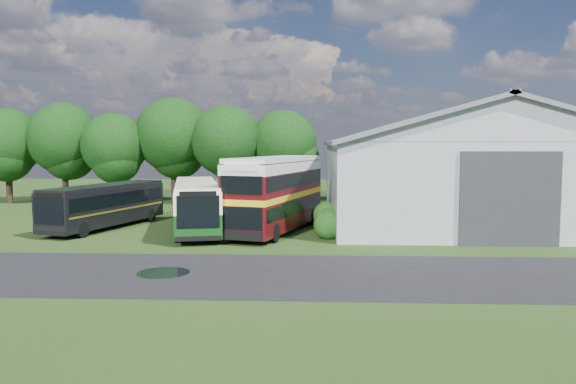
{
  "coord_description": "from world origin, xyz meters",
  "views": [
    {
      "loc": [
        4.76,
        -25.73,
        5.36
      ],
      "look_at": [
        3.2,
        8.0,
        2.48
      ],
      "focal_mm": 35.0,
      "sensor_mm": 36.0,
      "label": 1
    }
  ],
  "objects_px": {
    "storage_shed": "(453,161)",
    "bus_green_single": "(196,205)",
    "bus_dark_single": "(106,205)",
    "bus_maroon_double": "(276,195)"
  },
  "relations": [
    {
      "from": "storage_shed",
      "to": "bus_green_single",
      "type": "bearing_deg",
      "value": -156.42
    },
    {
      "from": "storage_shed",
      "to": "bus_green_single",
      "type": "xyz_separation_m",
      "value": [
        -17.49,
        -7.63,
        -2.54
      ]
    },
    {
      "from": "storage_shed",
      "to": "bus_maroon_double",
      "type": "relative_size",
      "value": 2.25
    },
    {
      "from": "bus_green_single",
      "to": "bus_maroon_double",
      "type": "height_order",
      "value": "bus_maroon_double"
    },
    {
      "from": "storage_shed",
      "to": "bus_maroon_double",
      "type": "bearing_deg",
      "value": -148.68
    },
    {
      "from": "bus_dark_single",
      "to": "storage_shed",
      "type": "bearing_deg",
      "value": 31.57
    },
    {
      "from": "storage_shed",
      "to": "bus_maroon_double",
      "type": "xyz_separation_m",
      "value": [
        -12.54,
        -7.63,
        -1.87
      ]
    },
    {
      "from": "storage_shed",
      "to": "bus_dark_single",
      "type": "xyz_separation_m",
      "value": [
        -23.56,
        -6.63,
        -2.68
      ]
    },
    {
      "from": "storage_shed",
      "to": "bus_maroon_double",
      "type": "distance_m",
      "value": 14.79
    },
    {
      "from": "storage_shed",
      "to": "bus_dark_single",
      "type": "height_order",
      "value": "storage_shed"
    }
  ]
}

